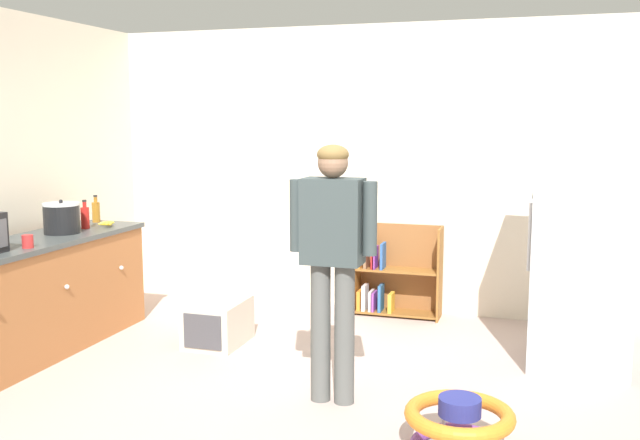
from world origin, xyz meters
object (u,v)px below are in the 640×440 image
(kitchen_counter, at_px, (33,297))
(refrigerator, at_px, (581,248))
(amber_bottle, at_px, (96,211))
(crock_pot, at_px, (62,218))
(standing_person, at_px, (333,250))
(bookshelf, at_px, (392,276))
(ketchup_bottle, at_px, (85,217))
(baby_walker, at_px, (459,426))
(pet_carrier, at_px, (218,322))
(red_cup, at_px, (28,241))
(blue_cup, at_px, (2,240))
(banana_bunch, at_px, (108,223))

(kitchen_counter, distance_m, refrigerator, 4.17)
(kitchen_counter, relative_size, amber_bottle, 9.12)
(crock_pot, bearing_deg, refrigerator, 8.76)
(standing_person, relative_size, crock_pot, 5.71)
(refrigerator, relative_size, bookshelf, 2.09)
(standing_person, relative_size, ketchup_bottle, 6.78)
(baby_walker, height_order, pet_carrier, pet_carrier)
(standing_person, relative_size, pet_carrier, 3.02)
(red_cup, bearing_deg, standing_person, 1.35)
(bookshelf, bearing_deg, crock_pot, -146.87)
(crock_pot, bearing_deg, standing_person, -13.26)
(refrigerator, distance_m, bookshelf, 1.94)
(baby_walker, xyz_separation_m, red_cup, (-3.15, 0.44, 0.79))
(kitchen_counter, xyz_separation_m, red_cup, (0.20, -0.26, 0.50))
(standing_person, distance_m, amber_bottle, 2.86)
(baby_walker, relative_size, ketchup_bottle, 2.46)
(refrigerator, height_order, amber_bottle, refrigerator)
(bookshelf, relative_size, blue_cup, 8.95)
(baby_walker, distance_m, crock_pot, 3.62)
(refrigerator, xyz_separation_m, amber_bottle, (-4.13, 0.01, 0.11))
(banana_bunch, bearing_deg, pet_carrier, -7.84)
(crock_pot, xyz_separation_m, amber_bottle, (-0.11, 0.63, -0.03))
(blue_cup, bearing_deg, crock_pot, 88.19)
(kitchen_counter, height_order, banana_bunch, banana_bunch)
(amber_bottle, relative_size, red_cup, 2.59)
(standing_person, bearing_deg, amber_bottle, 154.92)
(pet_carrier, xyz_separation_m, crock_pot, (-1.24, -0.28, 0.85))
(refrigerator, height_order, standing_person, refrigerator)
(kitchen_counter, distance_m, red_cup, 0.60)
(standing_person, xyz_separation_m, ketchup_bottle, (-2.45, 0.86, -0.00))
(refrigerator, distance_m, banana_bunch, 3.87)
(kitchen_counter, height_order, ketchup_bottle, ketchup_bottle)
(ketchup_bottle, distance_m, red_cup, 0.93)
(refrigerator, xyz_separation_m, banana_bunch, (-3.87, -0.19, 0.04))
(pet_carrier, bearing_deg, refrigerator, 7.04)
(pet_carrier, relative_size, ketchup_bottle, 2.24)
(red_cup, bearing_deg, banana_bunch, 92.28)
(banana_bunch, distance_m, amber_bottle, 0.34)
(baby_walker, height_order, amber_bottle, amber_bottle)
(crock_pot, xyz_separation_m, banana_bunch, (0.15, 0.43, -0.10))
(red_cup, bearing_deg, amber_bottle, 103.48)
(crock_pot, bearing_deg, amber_bottle, 100.14)
(blue_cup, bearing_deg, pet_carrier, 36.29)
(kitchen_counter, relative_size, blue_cup, 23.61)
(amber_bottle, bearing_deg, crock_pot, -79.86)
(standing_person, bearing_deg, banana_bunch, 156.50)
(baby_walker, bearing_deg, crock_pot, 162.18)
(bookshelf, relative_size, banana_bunch, 5.37)
(refrigerator, bearing_deg, blue_cup, -162.53)
(refrigerator, bearing_deg, amber_bottle, 179.89)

